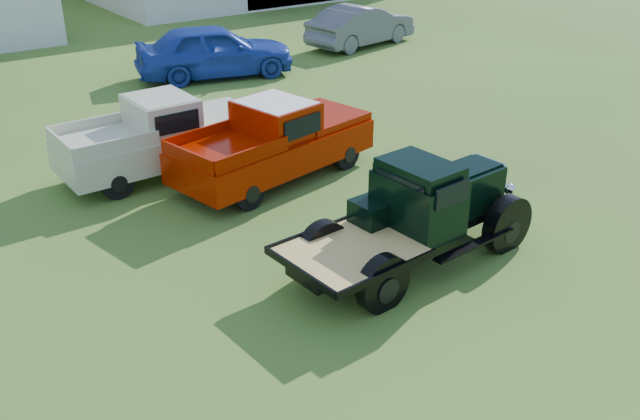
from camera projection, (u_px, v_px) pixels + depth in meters
ground at (352, 294)px, 12.05m from camera, size 120.00×120.00×0.00m
vintage_flatbed at (413, 214)px, 12.61m from camera, size 4.98×2.23×1.93m
red_pickup at (273, 141)px, 16.07m from camera, size 5.30×2.84×1.83m
white_pickup at (160, 136)px, 16.42m from camera, size 4.84×1.94×1.77m
misc_car_blue at (214, 50)px, 23.86m from camera, size 5.59×3.40×1.78m
misc_car_grey at (361, 25)px, 28.02m from camera, size 4.98×2.42×1.57m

